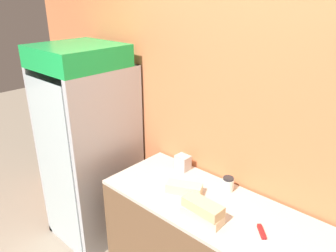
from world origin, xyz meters
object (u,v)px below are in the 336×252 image
at_px(sandwich_flat_left, 184,188).
at_px(napkin_dispenser, 183,163).
at_px(chefs_knife, 265,241).
at_px(sandwich_stack_middle, 203,206).
at_px(beverage_cooler, 93,136).
at_px(sandwich_stack_bottom, 202,215).
at_px(condiment_jar, 228,184).

distance_m(sandwich_flat_left, napkin_dispenser, 0.33).
bearing_deg(chefs_knife, napkin_dispenser, 160.16).
relative_size(sandwich_flat_left, napkin_dispenser, 2.22).
relative_size(sandwich_stack_middle, sandwich_flat_left, 1.00).
xyz_separation_m(beverage_cooler, sandwich_stack_bottom, (1.37, -0.17, -0.06)).
bearing_deg(condiment_jar, sandwich_stack_bottom, -80.68).
bearing_deg(sandwich_stack_bottom, beverage_cooler, 172.97).
height_order(beverage_cooler, condiment_jar, beverage_cooler).
relative_size(sandwich_stack_bottom, condiment_jar, 2.55).
bearing_deg(sandwich_flat_left, condiment_jar, 48.02).
xyz_separation_m(beverage_cooler, sandwich_stack_middle, (1.37, -0.17, 0.00)).
distance_m(chefs_knife, condiment_jar, 0.54).
bearing_deg(sandwich_stack_bottom, napkin_dispenser, 141.14).
bearing_deg(sandwich_stack_bottom, condiment_jar, 99.32).
distance_m(beverage_cooler, condiment_jar, 1.33).
height_order(sandwich_stack_bottom, sandwich_stack_middle, sandwich_stack_middle).
bearing_deg(beverage_cooler, sandwich_flat_left, -0.91).
bearing_deg(sandwich_stack_middle, chefs_knife, 12.00).
height_order(chefs_knife, condiment_jar, condiment_jar).
bearing_deg(sandwich_stack_middle, sandwich_stack_bottom, 0.00).
bearing_deg(sandwich_stack_bottom, sandwich_stack_middle, 0.00).
bearing_deg(sandwich_flat_left, sandwich_stack_bottom, -29.05).
xyz_separation_m(sandwich_stack_middle, sandwich_flat_left, (-0.27, 0.15, -0.07)).
height_order(beverage_cooler, sandwich_stack_middle, beverage_cooler).
height_order(sandwich_stack_bottom, chefs_knife, sandwich_stack_bottom).
distance_m(sandwich_stack_middle, napkin_dispenser, 0.64).
xyz_separation_m(sandwich_flat_left, chefs_knife, (0.66, -0.07, -0.03)).
bearing_deg(sandwich_stack_bottom, chefs_knife, 12.00).
xyz_separation_m(sandwich_stack_bottom, sandwich_stack_middle, (0.00, 0.00, 0.07)).
xyz_separation_m(sandwich_flat_left, napkin_dispenser, (-0.22, 0.25, 0.03)).
height_order(beverage_cooler, napkin_dispenser, beverage_cooler).
bearing_deg(beverage_cooler, chefs_knife, -2.86).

